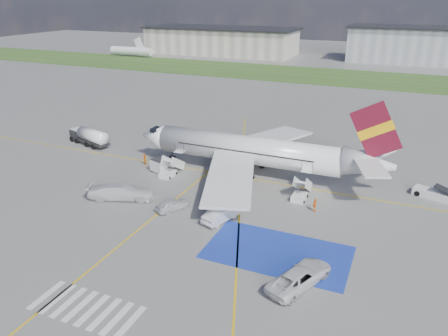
{
  "coord_description": "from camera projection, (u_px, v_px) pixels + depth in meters",
  "views": [
    {
      "loc": [
        19.7,
        -39.67,
        23.72
      ],
      "look_at": [
        -0.16,
        6.26,
        3.5
      ],
      "focal_mm": 35.0,
      "sensor_mm": 36.0,
      "label": 1
    }
  ],
  "objects": [
    {
      "name": "car_silver_a",
      "position": [
        173.0,
        204.0,
        50.92
      ],
      "size": [
        3.46,
        4.38,
        1.4
      ],
      "primitive_type": "imported",
      "rotation": [
        0.0,
        0.0,
        2.62
      ],
      "color": "#B9BBC1",
      "rests_on": "ground"
    },
    {
      "name": "crew_aft",
      "position": [
        315.0,
        205.0,
        50.55
      ],
      "size": [
        0.47,
        0.97,
        1.59
      ],
      "primitive_type": "imported",
      "rotation": [
        0.0,
        0.0,
        1.66
      ],
      "color": "orange",
      "rests_on": "ground"
    },
    {
      "name": "taxiway_line_cross",
      "position": [
        114.0,
        250.0,
        43.22
      ],
      "size": [
        0.2,
        60.0,
        0.01
      ],
      "primitive_type": "cube",
      "color": "gold",
      "rests_on": "ground"
    },
    {
      "name": "ground",
      "position": [
        204.0,
        215.0,
        49.89
      ],
      "size": [
        400.0,
        400.0,
        0.0
      ],
      "primitive_type": "plane",
      "color": "#60605E",
      "rests_on": "ground"
    },
    {
      "name": "belt_loader",
      "position": [
        437.0,
        195.0,
        53.82
      ],
      "size": [
        6.08,
        3.47,
        1.76
      ],
      "rotation": [
        0.0,
        0.0,
        -0.29
      ],
      "color": "silver",
      "rests_on": "ground"
    },
    {
      "name": "terminal_centre",
      "position": [
        419.0,
        46.0,
        155.17
      ],
      "size": [
        48.0,
        18.0,
        12.0
      ],
      "primitive_type": "cube",
      "color": "gray",
      "rests_on": "ground"
    },
    {
      "name": "staging_box",
      "position": [
        277.0,
        252.0,
        42.81
      ],
      "size": [
        14.0,
        8.0,
        0.01
      ],
      "primitive_type": "cube",
      "color": "#193197",
      "rests_on": "ground"
    },
    {
      "name": "airliner",
      "position": [
        257.0,
        151.0,
        59.98
      ],
      "size": [
        36.81,
        32.95,
        11.92
      ],
      "color": "silver",
      "rests_on": "ground"
    },
    {
      "name": "van_white_a",
      "position": [
        300.0,
        274.0,
        37.78
      ],
      "size": [
        4.42,
        6.07,
        2.07
      ],
      "primitive_type": "imported",
      "rotation": [
        0.0,
        0.0,
        2.76
      ],
      "color": "silver",
      "rests_on": "ground"
    },
    {
      "name": "car_silver_b",
      "position": [
        221.0,
        214.0,
        48.45
      ],
      "size": [
        3.13,
        5.14,
        1.6
      ],
      "primitive_type": "imported",
      "rotation": [
        0.0,
        0.0,
        2.82
      ],
      "color": "#ACAEB3",
      "rests_on": "ground"
    },
    {
      "name": "taxiway_line_diag",
      "position": [
        242.0,
        177.0,
        60.1
      ],
      "size": [
        20.71,
        56.45,
        0.01
      ],
      "primitive_type": "cube",
      "rotation": [
        0.0,
        0.0,
        0.35
      ],
      "color": "gold",
      "rests_on": "ground"
    },
    {
      "name": "taxiway_line_main",
      "position": [
        242.0,
        177.0,
        60.1
      ],
      "size": [
        120.0,
        0.2,
        0.01
      ],
      "primitive_type": "cube",
      "color": "gold",
      "rests_on": "ground"
    },
    {
      "name": "terminal_west",
      "position": [
        221.0,
        41.0,
        178.89
      ],
      "size": [
        60.0,
        22.0,
        10.0
      ],
      "primitive_type": "cube",
      "color": "gray",
      "rests_on": "ground"
    },
    {
      "name": "gpu_cart",
      "position": [
        159.0,
        166.0,
        61.6
      ],
      "size": [
        2.57,
        2.03,
        1.88
      ],
      "rotation": [
        0.0,
        0.0,
        -0.3
      ],
      "color": "silver",
      "rests_on": "ground"
    },
    {
      "name": "grass_strip",
      "position": [
        342.0,
        77.0,
        130.74
      ],
      "size": [
        400.0,
        30.0,
        0.01
      ],
      "primitive_type": "cube",
      "color": "#2D4C1E",
      "rests_on": "ground"
    },
    {
      "name": "van_white_b",
      "position": [
        121.0,
        190.0,
        53.44
      ],
      "size": [
        6.66,
        4.47,
        2.42
      ],
      "primitive_type": "imported",
      "rotation": [
        0.0,
        0.0,
        1.92
      ],
      "color": "silver",
      "rests_on": "ground"
    },
    {
      "name": "crew_nose",
      "position": [
        144.0,
        159.0,
        64.23
      ],
      "size": [
        0.96,
        1.03,
        1.68
      ],
      "primitive_type": "imported",
      "rotation": [
        0.0,
        0.0,
        -1.04
      ],
      "color": "orange",
      "rests_on": "ground"
    },
    {
      "name": "crosswalk",
      "position": [
        86.0,
        308.0,
        35.24
      ],
      "size": [
        9.0,
        4.0,
        0.01
      ],
      "color": "silver",
      "rests_on": "ground"
    },
    {
      "name": "airstairs_fwd",
      "position": [
        169.0,
        171.0,
        60.56
      ],
      "size": [
        1.9,
        5.2,
        3.6
      ],
      "color": "silver",
      "rests_on": "ground"
    },
    {
      "name": "fuel_tanker",
      "position": [
        89.0,
        138.0,
        72.52
      ],
      "size": [
        8.61,
        4.48,
        2.85
      ],
      "rotation": [
        0.0,
        0.0,
        -0.29
      ],
      "color": "black",
      "rests_on": "ground"
    },
    {
      "name": "crew_fwd",
      "position": [
        162.0,
        167.0,
        61.14
      ],
      "size": [
        0.8,
        0.63,
        1.92
      ],
      "primitive_type": "imported",
      "rotation": [
        0.0,
        0.0,
        0.27
      ],
      "color": "orange",
      "rests_on": "ground"
    },
    {
      "name": "airstairs_aft",
      "position": [
        300.0,
        194.0,
        53.76
      ],
      "size": [
        1.9,
        5.2,
        3.6
      ],
      "color": "silver",
      "rests_on": "ground"
    }
  ]
}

